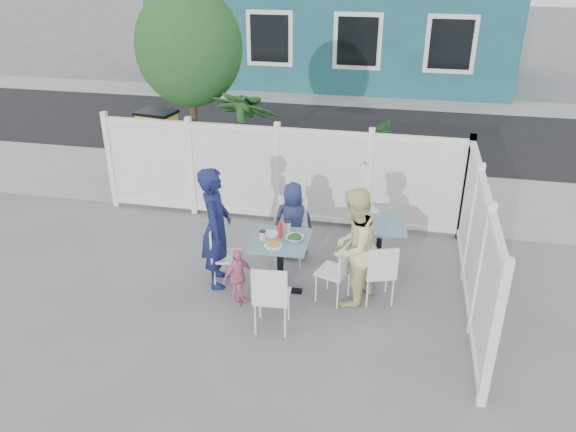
% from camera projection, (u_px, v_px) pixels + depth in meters
% --- Properties ---
extents(ground, '(80.00, 80.00, 0.00)m').
position_uv_depth(ground, '(229.00, 301.00, 7.23)').
color(ground, slate).
extents(near_sidewalk, '(24.00, 2.60, 0.01)m').
position_uv_depth(near_sidewalk, '(289.00, 187.00, 10.57)').
color(near_sidewalk, gray).
rests_on(near_sidewalk, ground).
extents(street, '(24.00, 5.00, 0.01)m').
position_uv_depth(street, '(320.00, 130.00, 13.82)').
color(street, black).
rests_on(street, ground).
extents(far_sidewalk, '(24.00, 1.60, 0.01)m').
position_uv_depth(far_sidewalk, '(336.00, 99.00, 16.54)').
color(far_sidewalk, gray).
rests_on(far_sidewalk, ground).
extents(fence_back, '(5.86, 0.08, 1.60)m').
position_uv_depth(fence_back, '(278.00, 177.00, 8.97)').
color(fence_back, white).
rests_on(fence_back, ground).
extents(fence_right, '(0.08, 3.66, 1.60)m').
position_uv_depth(fence_right, '(476.00, 249.00, 6.85)').
color(fence_right, white).
rests_on(fence_right, ground).
extents(tree, '(1.80, 1.62, 3.59)m').
position_uv_depth(tree, '(189.00, 47.00, 9.29)').
color(tree, '#382316').
rests_on(tree, ground).
extents(utility_cabinet, '(0.72, 0.57, 1.21)m').
position_uv_depth(utility_cabinet, '(159.00, 144.00, 10.97)').
color(utility_cabinet, yellow).
rests_on(utility_cabinet, ground).
extents(potted_shrub_a, '(1.24, 1.24, 2.00)m').
position_uv_depth(potted_shrub_a, '(247.00, 147.00, 9.62)').
color(potted_shrub_a, '#143A1D').
rests_on(potted_shrub_a, ground).
extents(potted_shrub_b, '(1.18, 1.36, 1.51)m').
position_uv_depth(potted_shrub_b, '(353.00, 171.00, 9.30)').
color(potted_shrub_b, '#143A1D').
rests_on(potted_shrub_b, ground).
extents(main_table, '(0.75, 0.75, 0.77)m').
position_uv_depth(main_table, '(280.00, 251.00, 7.18)').
color(main_table, teal).
rests_on(main_table, ground).
extents(spare_table, '(0.74, 0.74, 0.72)m').
position_uv_depth(spare_table, '(380.00, 235.00, 7.69)').
color(spare_table, teal).
rests_on(spare_table, ground).
extents(chair_left, '(0.43, 0.44, 0.85)m').
position_uv_depth(chair_left, '(221.00, 251.00, 7.41)').
color(chair_left, white).
rests_on(chair_left, ground).
extents(chair_right, '(0.47, 0.48, 0.84)m').
position_uv_depth(chair_right, '(338.00, 267.00, 7.04)').
color(chair_right, white).
rests_on(chair_right, ground).
extents(chair_back, '(0.43, 0.42, 0.93)m').
position_uv_depth(chair_back, '(291.00, 225.00, 7.97)').
color(chair_back, white).
rests_on(chair_back, ground).
extents(chair_near, '(0.44, 0.43, 0.90)m').
position_uv_depth(chair_near, '(271.00, 294.00, 6.44)').
color(chair_near, white).
rests_on(chair_near, ground).
extents(chair_spare, '(0.47, 0.47, 0.84)m').
position_uv_depth(chair_spare, '(380.00, 270.00, 6.98)').
color(chair_spare, white).
rests_on(chair_spare, ground).
extents(man, '(0.51, 0.67, 1.66)m').
position_uv_depth(man, '(216.00, 228.00, 7.27)').
color(man, '#141B4C').
rests_on(man, ground).
extents(woman, '(0.84, 0.93, 1.55)m').
position_uv_depth(woman, '(353.00, 248.00, 6.91)').
color(woman, '#E2DE4D').
rests_on(woman, ground).
extents(boy, '(0.63, 0.48, 1.15)m').
position_uv_depth(boy, '(293.00, 221.00, 8.02)').
color(boy, navy).
rests_on(boy, ground).
extents(toddler, '(0.41, 0.47, 0.76)m').
position_uv_depth(toddler, '(238.00, 277.00, 7.04)').
color(toddler, pink).
rests_on(toddler, ground).
extents(plate_main, '(0.23, 0.23, 0.01)m').
position_uv_depth(plate_main, '(273.00, 245.00, 6.95)').
color(plate_main, white).
rests_on(plate_main, main_table).
extents(plate_side, '(0.22, 0.22, 0.01)m').
position_uv_depth(plate_side, '(270.00, 234.00, 7.22)').
color(plate_side, white).
rests_on(plate_side, main_table).
extents(salad_bowl, '(0.23, 0.23, 0.06)m').
position_uv_depth(salad_bowl, '(295.00, 238.00, 7.07)').
color(salad_bowl, white).
rests_on(salad_bowl, main_table).
extents(coffee_cup_a, '(0.08, 0.08, 0.12)m').
position_uv_depth(coffee_cup_a, '(263.00, 236.00, 7.05)').
color(coffee_cup_a, beige).
rests_on(coffee_cup_a, main_table).
extents(coffee_cup_b, '(0.08, 0.08, 0.13)m').
position_uv_depth(coffee_cup_b, '(287.00, 226.00, 7.29)').
color(coffee_cup_b, beige).
rests_on(coffee_cup_b, main_table).
extents(ketchup_bottle, '(0.06, 0.06, 0.19)m').
position_uv_depth(ketchup_bottle, '(280.00, 230.00, 7.12)').
color(ketchup_bottle, red).
rests_on(ketchup_bottle, main_table).
extents(salt_shaker, '(0.03, 0.03, 0.07)m').
position_uv_depth(salt_shaker, '(279.00, 228.00, 7.30)').
color(salt_shaker, white).
rests_on(salt_shaker, main_table).
extents(pepper_shaker, '(0.03, 0.03, 0.07)m').
position_uv_depth(pepper_shaker, '(278.00, 228.00, 7.32)').
color(pepper_shaker, black).
rests_on(pepper_shaker, main_table).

